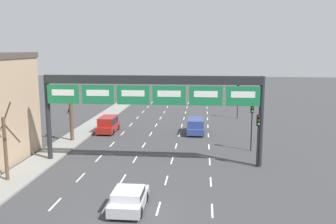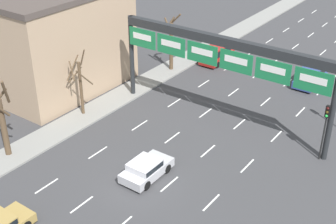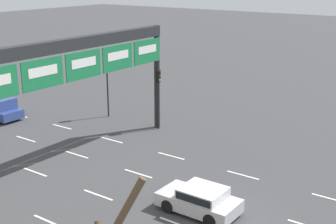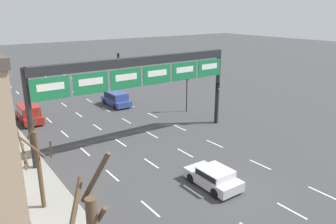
# 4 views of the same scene
# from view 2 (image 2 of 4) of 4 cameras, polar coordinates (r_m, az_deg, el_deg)

# --- Properties ---
(ground_plane) EXTENTS (220.00, 220.00, 0.00)m
(ground_plane) POSITION_cam_2_polar(r_m,az_deg,el_deg) (32.18, -3.29, -8.61)
(ground_plane) COLOR #3D3D3F
(sidewalk_left) EXTENTS (2.80, 110.00, 0.15)m
(sidewalk_left) POSITION_cam_2_polar(r_m,az_deg,el_deg) (37.98, -14.76, -3.10)
(sidewalk_left) COLOR gray
(sidewalk_left) RESTS_ON ground_plane
(lane_dashes) EXTENTS (10.02, 67.00, 0.01)m
(lane_dashes) POSITION_cam_2_polar(r_m,az_deg,el_deg) (41.83, 8.32, 0.59)
(lane_dashes) COLOR white
(lane_dashes) RESTS_ON ground_plane
(sign_gantry) EXTENTS (18.52, 0.70, 7.52)m
(sign_gantry) POSITION_cam_2_polar(r_m,az_deg,el_deg) (36.49, 6.44, 7.20)
(sign_gantry) COLOR #232628
(sign_gantry) RESTS_ON ground_plane
(building_near) EXTENTS (9.16, 12.92, 9.39)m
(building_near) POSITION_cam_2_polar(r_m,az_deg,el_deg) (44.79, -13.56, 8.58)
(building_near) COLOR tan
(building_near) RESTS_ON ground_plane
(car_silver) EXTENTS (1.97, 3.91, 1.32)m
(car_silver) POSITION_cam_2_polar(r_m,az_deg,el_deg) (32.29, -2.70, -6.88)
(car_silver) COLOR #B7B7BC
(car_silver) RESTS_ON ground_plane
(suv_red) EXTENTS (1.94, 4.43, 1.85)m
(suv_red) POSITION_cam_2_polar(r_m,az_deg,el_deg) (50.75, 5.98, 7.16)
(suv_red) COLOR maroon
(suv_red) RESTS_ON ground_plane
(suv_blue) EXTENTS (1.96, 4.57, 1.70)m
(suv_blue) POSITION_cam_2_polar(r_m,az_deg,el_deg) (47.33, 16.99, 4.29)
(suv_blue) COLOR navy
(suv_blue) RESTS_ON ground_plane
(traffic_light_far_end) EXTENTS (0.30, 0.35, 4.42)m
(traffic_light_far_end) POSITION_cam_2_polar(r_m,az_deg,el_deg) (34.58, 18.68, -1.12)
(traffic_light_far_end) COLOR black
(traffic_light_far_end) RESTS_ON ground_plane
(tree_bare_closest) EXTENTS (1.81, 1.74, 5.81)m
(tree_bare_closest) POSITION_cam_2_polar(r_m,az_deg,el_deg) (39.55, -10.69, 3.49)
(tree_bare_closest) COLOR brown
(tree_bare_closest) RESTS_ON sidewalk_left
(tree_bare_second) EXTENTS (1.48, 1.52, 5.78)m
(tree_bare_second) POSITION_cam_2_polar(r_m,az_deg,el_deg) (47.74, 0.40, 8.48)
(tree_bare_second) COLOR brown
(tree_bare_second) RESTS_ON sidewalk_left
(tree_bare_third) EXTENTS (1.84, 1.40, 6.15)m
(tree_bare_third) POSITION_cam_2_polar(r_m,az_deg,el_deg) (35.39, -19.42, -1.14)
(tree_bare_third) COLOR brown
(tree_bare_third) RESTS_ON sidewalk_left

